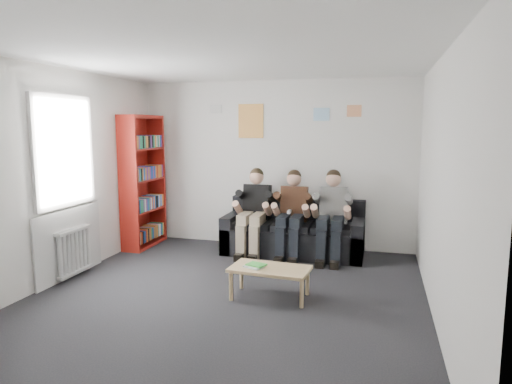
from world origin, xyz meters
TOP-DOWN VIEW (x-y plane):
  - room_shell at (0.00, 0.00)m, footprint 5.00×5.00m
  - sofa at (0.41, 2.09)m, footprint 2.14×0.87m
  - bookshelf at (-2.06, 1.90)m, footprint 0.32×0.96m
  - coffee_table at (0.49, 0.16)m, footprint 0.90×0.49m
  - game_cases at (0.32, 0.13)m, footprint 0.23×0.19m
  - person_left at (-0.19, 1.90)m, footprint 0.41×0.88m
  - person_middle at (0.41, 1.90)m, footprint 0.40×0.86m
  - person_right at (1.00, 1.90)m, footprint 0.41×0.88m
  - radiator at (-2.15, 0.20)m, footprint 0.10×0.64m
  - window at (-2.22, 0.20)m, footprint 0.05×1.30m
  - poster_large at (-0.40, 2.49)m, footprint 0.42×0.01m
  - poster_blue at (0.75, 2.49)m, footprint 0.25×0.01m
  - poster_pink at (1.25, 2.49)m, footprint 0.22×0.01m
  - poster_sign at (-1.00, 2.49)m, footprint 0.20×0.01m

SIDE VIEW (x-z plane):
  - sofa at x=0.41m, z-range -0.12..0.71m
  - coffee_table at x=0.49m, z-range 0.14..0.50m
  - radiator at x=-2.15m, z-range 0.05..0.65m
  - game_cases at x=0.32m, z-range 0.36..0.39m
  - person_middle at x=0.41m, z-range 0.00..1.31m
  - person_left at x=-0.19m, z-range -0.01..1.32m
  - person_right at x=1.00m, z-range -0.01..1.32m
  - window at x=-2.22m, z-range -0.15..2.21m
  - bookshelf at x=-2.06m, z-range 0.00..2.14m
  - room_shell at x=0.00m, z-range -1.15..3.85m
  - poster_large at x=-0.40m, z-range 1.77..2.32m
  - poster_blue at x=0.75m, z-range 2.05..2.25m
  - poster_pink at x=1.25m, z-range 2.11..2.29m
  - poster_sign at x=-1.00m, z-range 2.18..2.32m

